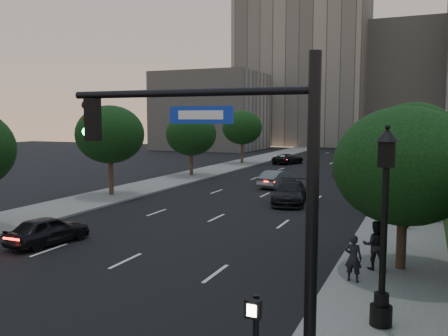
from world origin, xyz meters
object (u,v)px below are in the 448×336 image
at_px(traffic_signal_mast, 257,226).
at_px(sedan_mid_left, 277,179).
at_px(pedestrian_a, 353,258).
at_px(pedestrian_b, 375,245).
at_px(sedan_far_left, 288,159).
at_px(pedestrian_c, 406,213).
at_px(sedan_near_left, 48,230).
at_px(sedan_near_right, 290,193).
at_px(street_lamp, 384,236).
at_px(sedan_far_right, 346,168).

relative_size(traffic_signal_mast, sedan_mid_left, 1.60).
xyz_separation_m(pedestrian_a, pedestrian_b, (0.55, 1.66, 0.10)).
height_order(sedan_far_left, pedestrian_c, pedestrian_c).
relative_size(sedan_near_left, sedan_far_left, 0.85).
bearing_deg(sedan_near_right, pedestrian_b, -71.80).
bearing_deg(pedestrian_b, street_lamp, 86.45).
relative_size(pedestrian_a, pedestrian_b, 0.89).
relative_size(sedan_near_left, pedestrian_a, 2.39).
bearing_deg(pedestrian_c, sedan_far_right, -104.17).
bearing_deg(pedestrian_b, sedan_mid_left, -74.78).
bearing_deg(street_lamp, traffic_signal_mast, -114.78).
distance_m(sedan_near_right, pedestrian_c, 9.14).
distance_m(traffic_signal_mast, sedan_mid_left, 30.40).
bearing_deg(pedestrian_b, sedan_far_right, -90.45).
bearing_deg(sedan_near_left, pedestrian_c, -138.05).
distance_m(pedestrian_a, pedestrian_c, 9.36).
xyz_separation_m(street_lamp, pedestrian_c, (0.14, 12.55, -1.68)).
xyz_separation_m(pedestrian_b, pedestrian_c, (0.79, 7.60, -0.12)).
height_order(sedan_near_right, pedestrian_b, pedestrian_b).
distance_m(sedan_mid_left, pedestrian_a, 23.24).
relative_size(sedan_mid_left, sedan_far_right, 0.99).
relative_size(sedan_near_right, pedestrian_c, 3.22).
height_order(sedan_far_right, pedestrian_a, pedestrian_a).
xyz_separation_m(sedan_far_right, pedestrian_b, (5.66, -30.17, 0.32)).
distance_m(street_lamp, sedan_mid_left, 26.80).
bearing_deg(sedan_far_right, sedan_mid_left, -104.21).
bearing_deg(traffic_signal_mast, pedestrian_b, 81.52).
distance_m(sedan_mid_left, sedan_near_right, 7.53).
height_order(sedan_far_left, sedan_far_right, sedan_far_right).
xyz_separation_m(sedan_near_right, pedestrian_a, (6.19, -14.44, 0.22)).
bearing_deg(traffic_signal_mast, sedan_far_right, 96.15).
bearing_deg(pedestrian_c, sedan_mid_left, -79.09).
distance_m(sedan_near_left, sedan_far_right, 32.95).
bearing_deg(pedestrian_b, sedan_far_left, -81.25).
bearing_deg(sedan_far_left, pedestrian_a, 127.52).
bearing_deg(sedan_near_left, traffic_signal_mast, 159.09).
bearing_deg(sedan_near_left, pedestrian_a, -169.76).
xyz_separation_m(sedan_far_left, pedestrian_c, (15.09, -32.05, 0.31)).
relative_size(sedan_near_right, sedan_far_right, 1.17).
distance_m(sedan_near_left, pedestrian_c, 17.63).
bearing_deg(sedan_near_left, street_lamp, 177.78).
xyz_separation_m(sedan_far_left, pedestrian_a, (13.74, -41.31, 0.32)).
distance_m(sedan_near_left, sedan_mid_left, 21.81).
distance_m(sedan_far_left, sedan_near_right, 27.92).
distance_m(traffic_signal_mast, pedestrian_a, 8.24).
distance_m(sedan_far_left, pedestrian_a, 43.54).
bearing_deg(street_lamp, sedan_near_right, 112.65).
bearing_deg(sedan_near_right, street_lamp, -76.97).
xyz_separation_m(sedan_near_left, pedestrian_c, (15.00, 9.26, 0.28)).
bearing_deg(sedan_near_left, sedan_near_right, -107.08).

